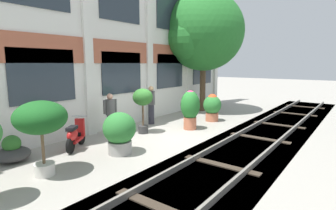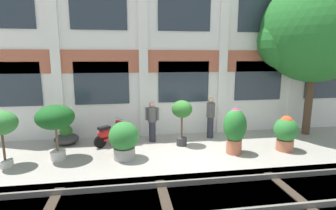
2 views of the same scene
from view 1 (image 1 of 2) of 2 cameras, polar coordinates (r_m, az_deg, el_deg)
ground_plane at (r=9.84m, az=0.18°, el=-6.53°), size 80.00×80.00×0.00m
apartment_facade at (r=11.39m, az=-11.10°, el=16.65°), size 17.07×0.64×8.40m
rail_tracks at (r=8.55m, az=15.94°, el=-10.24°), size 24.71×2.80×0.43m
broadleaf_tree at (r=14.79m, az=7.78°, el=15.12°), size 4.51×4.30×6.44m
potted_plant_low_pan at (r=9.89m, az=-5.52°, el=0.94°), size 0.76×0.76×1.72m
potted_plant_fluted_column at (r=12.22m, az=9.60°, el=-0.24°), size 0.82×0.82×1.26m
potted_plant_terracotta_small at (r=6.74m, az=-25.95°, el=-3.05°), size 1.20×1.20×1.80m
potted_plant_glazed_jar at (r=7.83m, az=-10.50°, el=-5.66°), size 0.97×0.97×1.24m
potted_plant_stone_basin at (r=10.54m, az=4.85°, el=-0.43°), size 0.78×0.78×1.58m
potted_plant_wide_bowl at (r=8.37m, az=-30.77°, el=-8.75°), size 0.91×0.91×0.73m
scooter_second_parked at (r=8.64m, az=-19.58°, el=-6.28°), size 1.18×0.87×0.98m
resident_by_doorway at (r=9.69m, az=-12.44°, el=-1.85°), size 0.52×0.34×1.58m
resident_watching_tracks at (r=11.43m, az=-3.69°, el=0.27°), size 0.34×0.50×1.67m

